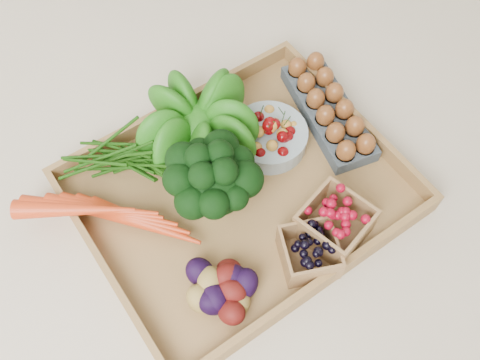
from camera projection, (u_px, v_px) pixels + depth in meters
ground at (240, 196)px, 0.98m from camera, size 4.00×4.00×0.00m
tray at (240, 194)px, 0.97m from camera, size 0.55×0.45×0.01m
carrots at (119, 214)px, 0.92m from camera, size 0.23×0.16×0.05m
lettuce at (200, 118)px, 0.96m from camera, size 0.15×0.15×0.15m
broccoli at (214, 191)px, 0.90m from camera, size 0.16×0.16×0.12m
cherry_bowl at (269, 137)px, 1.01m from camera, size 0.14×0.14×0.04m
egg_carton at (328, 112)px, 1.04m from camera, size 0.15×0.27×0.03m
potatoes at (220, 286)px, 0.84m from camera, size 0.13×0.13×0.07m
punnet_blackberry at (309, 252)px, 0.88m from camera, size 0.12×0.12×0.06m
punnet_raspberry at (334, 223)px, 0.90m from camera, size 0.13×0.13×0.07m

